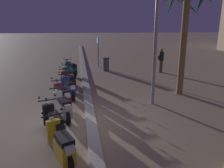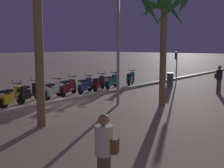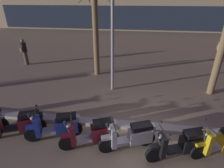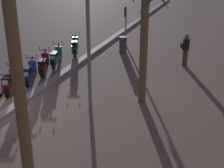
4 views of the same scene
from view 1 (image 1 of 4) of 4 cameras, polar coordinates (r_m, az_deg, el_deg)
The scene contains 14 objects.
ground_plane at distance 7.58m, azimuth -9.83°, elevation -10.13°, with size 200.00×200.00×0.00m, color #9E896B.
curb_strip at distance 7.56m, azimuth -5.63°, elevation -9.55°, with size 60.00×0.36×0.12m, color #BCB7AD.
scooter_teal_far_back at distance 14.46m, azimuth -10.71°, elevation 3.88°, with size 1.68×0.90×1.17m.
scooter_teal_mid_centre at distance 12.43m, azimuth -11.31°, elevation 1.98°, with size 1.73×0.72×1.17m.
scooter_maroon_lead_nearest at distance 11.17m, azimuth -11.39°, elevation 0.51°, with size 1.77×0.89×1.17m.
scooter_blue_gap_after_mid at distance 9.96m, azimuth -11.45°, elevation -1.23°, with size 1.71×0.82×1.17m.
scooter_maroon_tail_end at distance 8.83m, azimuth -12.93°, elevation -3.36°, with size 1.71×0.84×1.17m.
scooter_silver_last_in_row at distance 7.77m, azimuth -13.04°, elevation -6.06°, with size 1.66×0.83×1.04m.
scooter_black_mid_front at distance 6.50m, azimuth -15.11°, elevation -10.45°, with size 1.78×0.86×1.17m.
scooter_yellow_second_in_line at distance 5.49m, azimuth -13.38°, elevation -15.49°, with size 1.63×0.86×1.17m.
crossing_sign at distance 17.39m, azimuth -3.72°, elevation 9.46°, with size 0.60×0.16×2.40m.
palm_tree_by_mall_entrance at distance 10.61m, azimuth 19.01°, elevation 18.42°, with size 2.46×2.39×5.11m.
pedestrian_strolling_near_curb at distance 15.67m, azimuth 12.86°, elevation 6.26°, with size 0.34×0.46×1.69m.
litter_bin at distance 15.87m, azimuth -1.57°, elevation 5.23°, with size 0.48×0.48×0.95m.
Camera 1 is at (6.87, 0.23, 3.20)m, focal length 34.51 mm.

